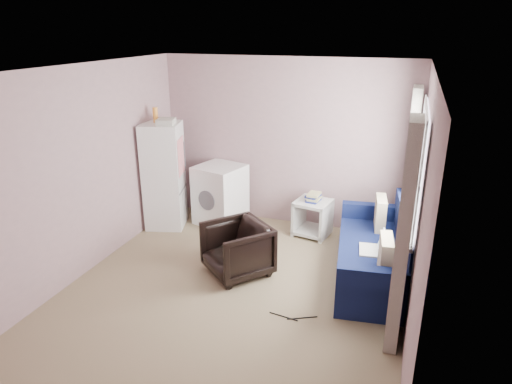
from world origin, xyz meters
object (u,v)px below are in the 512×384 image
(washing_machine, at_px, (220,193))
(armchair, at_px, (237,247))
(fridge, at_px, (164,175))
(side_table, at_px, (313,215))
(sofa, at_px, (381,255))

(washing_machine, bearing_deg, armchair, -44.36)
(armchair, distance_m, fridge, 1.91)
(armchair, bearing_deg, side_table, 106.38)
(fridge, xyz_separation_m, sofa, (3.23, -0.59, -0.49))
(sofa, bearing_deg, side_table, 129.97)
(fridge, relative_size, washing_machine, 1.98)
(fridge, relative_size, side_table, 2.78)
(armchair, xyz_separation_m, side_table, (0.64, 1.40, -0.06))
(armchair, xyz_separation_m, sofa, (1.68, 0.43, -0.04))
(fridge, bearing_deg, armchair, -49.09)
(side_table, bearing_deg, armchair, -114.42)
(fridge, height_order, washing_machine, fridge)
(armchair, height_order, side_table, armchair)
(fridge, relative_size, sofa, 0.89)
(fridge, xyz_separation_m, side_table, (2.19, 0.38, -0.50))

